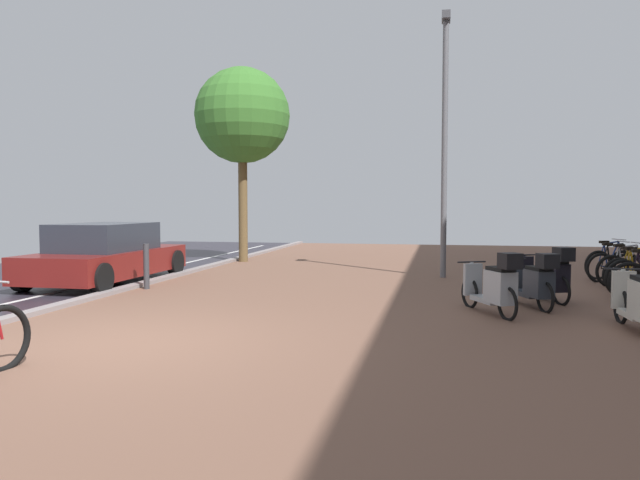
{
  "coord_description": "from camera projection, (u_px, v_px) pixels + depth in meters",
  "views": [
    {
      "loc": [
        3.94,
        -6.71,
        1.74
      ],
      "look_at": [
        2.12,
        2.31,
        1.21
      ],
      "focal_mm": 33.22,
      "sensor_mm": 36.0,
      "label": 1
    }
  ],
  "objects": [
    {
      "name": "ground",
      "position": [
        227.0,
        351.0,
        7.17
      ],
      "size": [
        21.0,
        40.0,
        0.13
      ],
      "color": "#2A2630"
    },
    {
      "name": "bicycle_rack_05",
      "position": [
        639.0,
        277.0,
        11.47
      ],
      "size": [
        1.38,
        0.53,
        1.02
      ],
      "color": "black",
      "rests_on": "ground"
    },
    {
      "name": "bicycle_rack_06",
      "position": [
        636.0,
        274.0,
        12.11
      ],
      "size": [
        1.34,
        0.48,
        0.98
      ],
      "color": "black",
      "rests_on": "ground"
    },
    {
      "name": "bicycle_rack_07",
      "position": [
        627.0,
        270.0,
        12.77
      ],
      "size": [
        1.35,
        0.47,
        0.99
      ],
      "color": "black",
      "rests_on": "ground"
    },
    {
      "name": "bicycle_rack_08",
      "position": [
        614.0,
        267.0,
        13.44
      ],
      "size": [
        1.29,
        0.48,
        0.97
      ],
      "color": "black",
      "rests_on": "ground"
    },
    {
      "name": "bicycle_rack_09",
      "position": [
        610.0,
        264.0,
        14.08
      ],
      "size": [
        1.29,
        0.59,
        0.98
      ],
      "color": "black",
      "rests_on": "ground"
    },
    {
      "name": "scooter_near",
      "position": [
        639.0,
        302.0,
        8.06
      ],
      "size": [
        0.52,
        1.72,
        0.85
      ],
      "color": "black",
      "rests_on": "ground"
    },
    {
      "name": "scooter_mid",
      "position": [
        533.0,
        282.0,
        10.02
      ],
      "size": [
        0.84,
        1.66,
        0.99
      ],
      "color": "black",
      "rests_on": "ground"
    },
    {
      "name": "scooter_far",
      "position": [
        548.0,
        276.0,
        10.76
      ],
      "size": [
        0.93,
        1.71,
        1.04
      ],
      "color": "black",
      "rests_on": "ground"
    },
    {
      "name": "scooter_extra",
      "position": [
        495.0,
        286.0,
        9.36
      ],
      "size": [
        0.94,
        1.58,
        1.05
      ],
      "color": "black",
      "rests_on": "ground"
    },
    {
      "name": "parked_car_near",
      "position": [
        106.0,
        255.0,
        13.39
      ],
      "size": [
        1.97,
        4.37,
        1.34
      ],
      "color": "maroon",
      "rests_on": "ground"
    },
    {
      "name": "lamp_post",
      "position": [
        445.0,
        133.0,
        14.15
      ],
      "size": [
        0.2,
        0.52,
        6.29
      ],
      "color": "slate",
      "rests_on": "ground"
    },
    {
      "name": "street_tree",
      "position": [
        242.0,
        116.0,
        18.15
      ],
      "size": [
        2.92,
        2.92,
        5.96
      ],
      "color": "brown",
      "rests_on": "ground"
    },
    {
      "name": "bollard_far",
      "position": [
        146.0,
        266.0,
        12.34
      ],
      "size": [
        0.12,
        0.12,
        0.95
      ],
      "color": "#38383D",
      "rests_on": "ground"
    }
  ]
}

